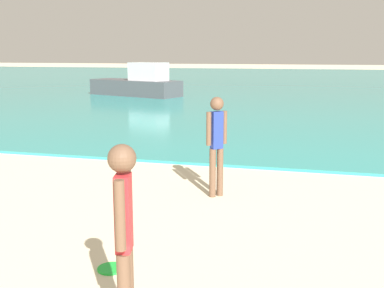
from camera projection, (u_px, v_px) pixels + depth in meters
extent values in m
cube|color=teal|center=(291.00, 81.00, 38.21)|extent=(160.00, 60.00, 0.06)
cube|color=red|center=(124.00, 213.00, 3.61)|extent=(0.16, 0.21, 0.61)
sphere|color=brown|center=(122.00, 158.00, 3.52)|extent=(0.22, 0.22, 0.22)
cylinder|color=brown|center=(120.00, 216.00, 3.45)|extent=(0.08, 0.08, 0.54)
cylinder|color=brown|center=(127.00, 203.00, 3.75)|extent=(0.08, 0.08, 0.54)
cylinder|color=green|center=(111.00, 269.00, 5.12)|extent=(0.29, 0.29, 0.03)
cylinder|color=brown|center=(220.00, 172.00, 7.71)|extent=(0.11, 0.11, 0.81)
cylinder|color=brown|center=(213.00, 173.00, 7.64)|extent=(0.11, 0.11, 0.81)
cube|color=#233899|center=(217.00, 130.00, 7.54)|extent=(0.21, 0.21, 0.61)
sphere|color=brown|center=(217.00, 104.00, 7.46)|extent=(0.22, 0.22, 0.22)
cylinder|color=brown|center=(224.00, 127.00, 7.60)|extent=(0.08, 0.08, 0.54)
cylinder|color=brown|center=(209.00, 129.00, 7.46)|extent=(0.08, 0.08, 0.54)
cube|color=#4C4C51|center=(135.00, 88.00, 25.31)|extent=(5.47, 3.31, 0.83)
cube|color=silver|center=(148.00, 72.00, 24.62)|extent=(2.16, 1.73, 0.94)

